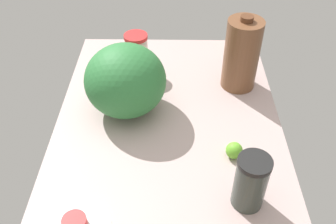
% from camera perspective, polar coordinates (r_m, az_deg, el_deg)
% --- Properties ---
extents(countertop, '(1.20, 0.76, 0.03)m').
position_cam_1_polar(countertop, '(1.23, 0.00, -4.00)').
color(countertop, '#B89E9B').
rests_on(countertop, ground).
extents(shaker_bottle, '(0.09, 0.09, 0.17)m').
position_cam_1_polar(shaker_bottle, '(1.01, 12.47, -10.38)').
color(shaker_bottle, '#333D37').
rests_on(shaker_bottle, countertop).
extents(tumbler_cup, '(0.09, 0.09, 0.15)m').
position_cam_1_polar(tumbler_cup, '(1.47, -4.80, 9.01)').
color(tumbler_cup, beige).
rests_on(tumbler_cup, countertop).
extents(chocolate_milk_jug, '(0.13, 0.13, 0.28)m').
position_cam_1_polar(chocolate_milk_jug, '(1.38, 11.14, 8.60)').
color(chocolate_milk_jug, brown).
rests_on(chocolate_milk_jug, countertop).
extents(watermelon, '(0.27, 0.27, 0.24)m').
position_cam_1_polar(watermelon, '(1.25, -6.51, 4.78)').
color(watermelon, '#2E763A').
rests_on(watermelon, countertop).
extents(orange_beside_bowl, '(0.07, 0.07, 0.07)m').
position_cam_1_polar(orange_beside_bowl, '(1.65, 11.08, 10.53)').
color(orange_beside_bowl, orange).
rests_on(orange_beside_bowl, countertop).
extents(lime_near_front, '(0.05, 0.05, 0.05)m').
position_cam_1_polar(lime_near_front, '(1.16, 10.05, -5.78)').
color(lime_near_front, '#65B22D').
rests_on(lime_near_front, countertop).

